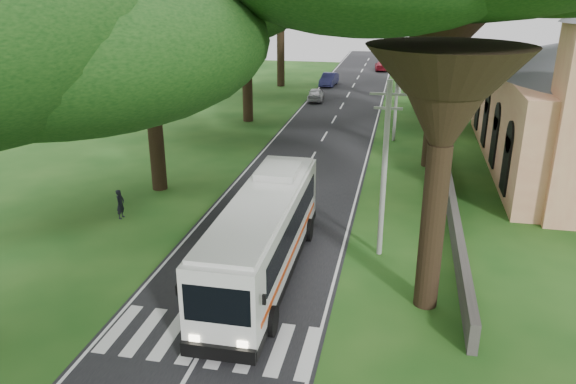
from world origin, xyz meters
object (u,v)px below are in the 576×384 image
pole_near (384,168)px  coach_bus (263,234)px  distant_car_a (316,94)px  pole_mid (397,87)px  distant_car_c (381,66)px  pole_far (402,55)px  distant_car_b (329,79)px  pedestrian (120,204)px

pole_near → coach_bus: 6.06m
coach_bus → distant_car_a: size_ratio=3.10×
coach_bus → pole_mid: bearing=78.1°
distant_car_c → distant_car_a: bearing=72.0°
distant_car_a → distant_car_c: distant_car_a is taller
coach_bus → distant_car_c: (1.81, 59.82, -1.28)m
pole_near → pole_mid: size_ratio=1.00×
pole_far → distant_car_c: size_ratio=1.86×
pole_mid → distant_car_b: 24.95m
pole_far → distant_car_a: bearing=-144.5°
pole_near → distant_car_a: bearing=104.0°
pole_mid → distant_car_b: pole_mid is taller
pole_far → distant_car_a: 10.98m
distant_car_b → pedestrian: pedestrian is taller
pole_mid → pedestrian: (-13.63, -18.62, -3.39)m
pole_mid → pole_far: size_ratio=1.00×
pole_near → pedestrian: pole_near is taller
pedestrian → pole_near: bearing=-94.2°
distant_car_b → distant_car_c: 14.56m
pole_far → distant_car_a: size_ratio=2.04×
distant_car_c → pedestrian: bearing=74.9°
distant_car_a → pedestrian: size_ratio=2.48×
pole_mid → distant_car_b: size_ratio=1.79×
pole_mid → distant_car_c: 37.00m
coach_bus → distant_car_a: coach_bus is taller
pole_far → distant_car_b: size_ratio=1.79×
pole_near → pole_far: same height
distant_car_b → pole_mid: bearing=-65.9°
pole_mid → coach_bus: 23.68m
distant_car_b → pedestrian: size_ratio=2.82×
pole_mid → pedestrian: size_ratio=5.04×
distant_car_c → pedestrian: 56.37m
pole_near → distant_car_c: (-2.89, 56.72, -3.53)m
pedestrian → distant_car_b: bearing=-5.6°
pole_near → pole_mid: (0.00, 20.00, 0.00)m
pole_far → coach_bus: bearing=-96.2°
pole_near → pole_far: 40.00m
coach_bus → distant_car_b: (-3.69, 46.34, -1.17)m
pole_far → distant_car_a: pole_far is taller
pole_far → pole_near: bearing=-90.0°
pole_mid → pole_far: 20.00m
pole_near → distant_car_b: 44.18m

